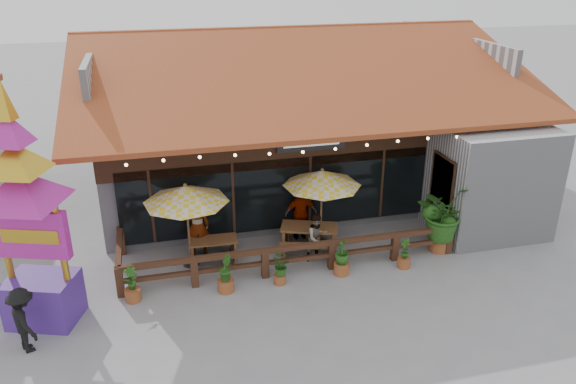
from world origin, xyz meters
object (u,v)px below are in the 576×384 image
object	(u,v)px
umbrella_left	(186,194)
picnic_table_left	(213,246)
thai_sign_tower	(22,193)
tropical_plant	(442,213)
picnic_table_right	(309,234)
umbrella_right	(322,178)
pedestrian	(24,320)

from	to	relation	value
umbrella_left	picnic_table_left	size ratio (longest dim) A/B	1.94
thai_sign_tower	tropical_plant	world-z (taller)	thai_sign_tower
picnic_table_right	picnic_table_left	bearing A→B (deg)	177.44
picnic_table_left	umbrella_right	bearing A→B (deg)	2.94
pedestrian	picnic_table_left	bearing A→B (deg)	-86.04
umbrella_right	thai_sign_tower	xyz separation A→B (m)	(-7.94, -2.15, 1.23)
picnic_table_left	picnic_table_right	distance (m)	2.97
picnic_table_right	tropical_plant	bearing A→B (deg)	-14.23
umbrella_left	thai_sign_tower	size ratio (longest dim) A/B	0.44
picnic_table_left	picnic_table_right	bearing A→B (deg)	-2.56
picnic_table_left	tropical_plant	size ratio (longest dim) A/B	0.67
umbrella_left	picnic_table_right	xyz separation A→B (m)	(3.67, -0.00, -1.73)
umbrella_left	pedestrian	distance (m)	5.24
umbrella_right	tropical_plant	size ratio (longest dim) A/B	1.32
umbrella_right	picnic_table_right	distance (m)	1.79
picnic_table_right	tropical_plant	size ratio (longest dim) A/B	0.96
thai_sign_tower	picnic_table_left	bearing A→B (deg)	23.70
umbrella_left	umbrella_right	xyz separation A→B (m)	(4.14, 0.31, -0.03)
tropical_plant	pedestrian	world-z (taller)	tropical_plant
umbrella_left	picnic_table_right	distance (m)	4.06
thai_sign_tower	tropical_plant	size ratio (longest dim) A/B	2.97
umbrella_right	picnic_table_left	distance (m)	3.88
tropical_plant	pedestrian	xyz separation A→B (m)	(-11.65, -1.99, -0.46)
picnic_table_left	pedestrian	distance (m)	5.69
thai_sign_tower	tropical_plant	xyz separation A→B (m)	(11.40, 0.84, -2.22)
umbrella_right	umbrella_left	bearing A→B (deg)	-175.79
umbrella_left	thai_sign_tower	bearing A→B (deg)	-154.08
umbrella_right	picnic_table_right	size ratio (longest dim) A/B	1.38
umbrella_left	thai_sign_tower	distance (m)	4.39
umbrella_right	pedestrian	xyz separation A→B (m)	(-8.18, -3.30, -1.44)
umbrella_left	tropical_plant	distance (m)	7.74
umbrella_left	tropical_plant	size ratio (longest dim) A/B	1.30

